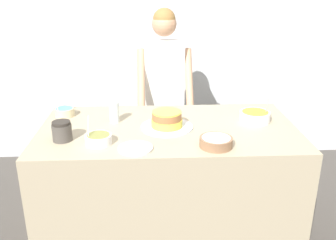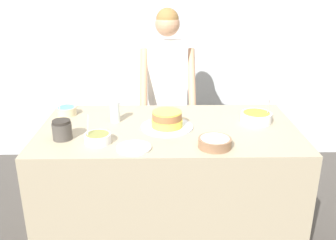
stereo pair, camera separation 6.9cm
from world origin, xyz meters
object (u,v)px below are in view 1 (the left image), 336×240
at_px(cake, 167,121).
at_px(frosting_bowl_olive, 98,139).
at_px(frosting_bowl_blue, 64,112).
at_px(frosting_bowl_white, 216,142).
at_px(person_baker, 165,84).
at_px(frosting_bowl_orange, 255,116).
at_px(ceramic_plate, 135,148).
at_px(stoneware_jar, 62,131).
at_px(drinking_glass, 114,112).

relative_size(cake, frosting_bowl_olive, 2.09).
bearing_deg(frosting_bowl_blue, frosting_bowl_olive, -58.66).
relative_size(cake, frosting_bowl_white, 1.78).
xyz_separation_m(person_baker, frosting_bowl_white, (0.25, -1.08, -0.05)).
bearing_deg(cake, frosting_bowl_blue, 160.25).
relative_size(cake, frosting_bowl_orange, 1.66).
distance_m(frosting_bowl_white, ceramic_plate, 0.46).
bearing_deg(stoneware_jar, person_baker, 55.54).
xyz_separation_m(frosting_bowl_blue, frosting_bowl_olive, (0.30, -0.49, -0.00)).
bearing_deg(frosting_bowl_white, person_baker, 103.16).
distance_m(cake, frosting_bowl_white, 0.41).
height_order(frosting_bowl_olive, ceramic_plate, frosting_bowl_olive).
height_order(frosting_bowl_olive, stoneware_jar, frosting_bowl_olive).
relative_size(frosting_bowl_white, frosting_bowl_blue, 1.10).
bearing_deg(stoneware_jar, frosting_bowl_white, -8.53).
xyz_separation_m(frosting_bowl_blue, ceramic_plate, (0.52, -0.58, -0.03)).
height_order(person_baker, frosting_bowl_white, person_baker).
relative_size(frosting_bowl_orange, stoneware_jar, 1.71).
distance_m(person_baker, frosting_bowl_white, 1.11).
height_order(ceramic_plate, stoneware_jar, stoneware_jar).
xyz_separation_m(cake, frosting_bowl_olive, (-0.41, -0.23, -0.02)).
distance_m(cake, ceramic_plate, 0.38).
bearing_deg(cake, stoneware_jar, -164.74).
xyz_separation_m(frosting_bowl_orange, drinking_glass, (-0.95, 0.03, 0.03)).
bearing_deg(frosting_bowl_blue, drinking_glass, -21.31).
bearing_deg(ceramic_plate, stoneware_jar, 161.39).
relative_size(drinking_glass, ceramic_plate, 0.71).
height_order(person_baker, frosting_bowl_olive, person_baker).
bearing_deg(frosting_bowl_white, ceramic_plate, -178.44).
relative_size(frosting_bowl_olive, ceramic_plate, 0.81).
relative_size(frosting_bowl_olive, drinking_glass, 1.15).
height_order(cake, frosting_bowl_olive, frosting_bowl_olive).
height_order(frosting_bowl_white, frosting_bowl_olive, frosting_bowl_olive).
bearing_deg(frosting_bowl_orange, frosting_bowl_blue, 172.59).
bearing_deg(drinking_glass, frosting_bowl_white, -34.36).
xyz_separation_m(cake, drinking_glass, (-0.35, 0.11, 0.02)).
relative_size(frosting_bowl_white, frosting_bowl_olive, 1.17).
xyz_separation_m(drinking_glass, stoneware_jar, (-0.29, -0.29, -0.01)).
distance_m(frosting_bowl_white, frosting_bowl_blue, 1.13).
height_order(frosting_bowl_white, frosting_bowl_blue, frosting_bowl_blue).
height_order(cake, stoneware_jar, stoneware_jar).
xyz_separation_m(person_baker, frosting_bowl_olive, (-0.43, -1.01, -0.05)).
bearing_deg(stoneware_jar, ceramic_plate, -18.61).
height_order(frosting_bowl_white, stoneware_jar, stoneware_jar).
bearing_deg(stoneware_jar, drinking_glass, 45.08).
bearing_deg(person_baker, cake, -91.20).
xyz_separation_m(frosting_bowl_white, drinking_glass, (-0.62, 0.42, 0.04)).
distance_m(cake, frosting_bowl_blue, 0.75).
bearing_deg(frosting_bowl_orange, person_baker, 130.32).
height_order(person_baker, drinking_glass, person_baker).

